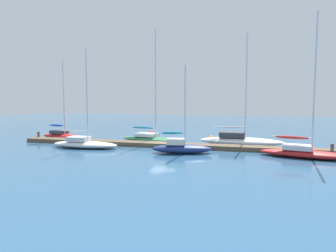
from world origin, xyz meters
TOP-DOWN VIEW (x-y plane):
  - ground_plane at (0.00, 0.00)m, footprint 120.00×120.00m
  - dock_pier at (0.00, 0.00)m, footprint 32.29×1.67m
  - dock_piling_near_end at (-15.75, 0.68)m, footprint 0.28×0.28m
  - dock_piling_far_end at (15.75, -0.68)m, footprint 0.28×0.28m
  - sailboat_0 at (-13.92, 2.81)m, footprint 6.66×3.24m
  - sailboat_1 at (-7.59, -2.72)m, footprint 7.07×2.32m
  - sailboat_2 at (-2.32, 3.33)m, footprint 8.48×4.12m
  - sailboat_3 at (2.61, -3.09)m, footprint 5.75×2.85m
  - sailboat_4 at (7.68, 3.24)m, footprint 8.97×3.06m
  - sailboat_5 at (13.27, -2.44)m, footprint 7.86×3.56m
  - mooring_buoy_orange at (4.32, 5.68)m, footprint 0.65×0.65m
  - mooring_buoy_red at (-3.94, 7.95)m, footprint 0.76×0.76m

SIDE VIEW (x-z plane):
  - ground_plane at x=0.00m, z-range 0.00..0.00m
  - dock_pier at x=0.00m, z-range 0.00..0.43m
  - mooring_buoy_orange at x=4.32m, z-range 0.00..0.65m
  - mooring_buoy_red at x=-3.94m, z-range 0.00..0.76m
  - sailboat_1 at x=-7.59m, z-range -4.47..5.45m
  - sailboat_0 at x=-13.92m, z-range -4.36..5.35m
  - sailboat_2 at x=-2.32m, z-range -5.91..6.91m
  - dock_piling_near_end at x=-15.75m, z-range 0.00..1.05m
  - dock_piling_far_end at x=15.75m, z-range 0.00..1.05m
  - sailboat_5 at x=13.27m, z-range -5.48..6.57m
  - sailboat_3 at x=2.61m, z-range -3.43..4.58m
  - sailboat_4 at x=7.68m, z-range -5.32..6.48m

